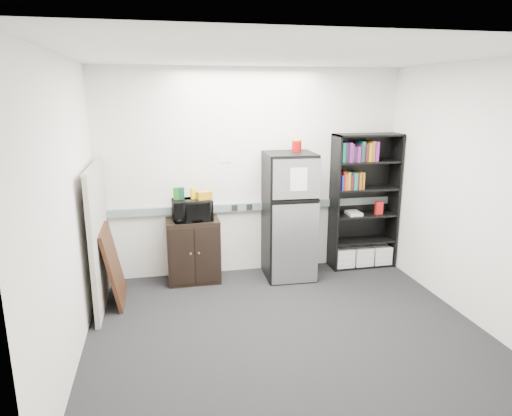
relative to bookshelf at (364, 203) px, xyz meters
The scene contains 18 objects.
floor 2.37m from the bookshelf, 134.33° to the right, with size 4.00×4.00×0.00m, color black.
wall_back 1.60m from the bookshelf, behind, with size 4.00×0.02×2.70m, color white.
wall_right 1.69m from the bookshelf, 73.25° to the right, with size 0.02×3.50×2.70m, color white.
wall_left 3.89m from the bookshelf, 156.08° to the right, with size 0.02×3.50×2.70m, color white.
ceiling 2.83m from the bookshelf, 134.33° to the right, with size 4.00×3.50×0.02m, color white.
electrical_raceway 1.54m from the bookshelf, behind, with size 3.92×0.05×0.10m, color slate.
wall_note 1.99m from the bookshelf, behind, with size 0.14×0.00×0.10m, color white.
bookshelf is the anchor object (origin of this frame).
cubicle_partition 3.46m from the bookshelf, behind, with size 0.06×1.30×1.62m.
cabinet 2.40m from the bookshelf, behind, with size 0.66×0.44×0.82m.
microwave 2.35m from the bookshelf, behind, with size 0.48×0.32×0.26m, color black.
snack_box_a 2.55m from the bookshelf, behind, with size 0.07×0.05×0.15m, color #1C5E1A.
snack_box_b 2.49m from the bookshelf, behind, with size 0.07×0.05×0.15m, color #0B331C.
snack_box_c 2.33m from the bookshelf, behind, with size 0.07×0.05×0.14m, color yellow.
snack_bag 2.21m from the bookshelf, behind, with size 0.18×0.10×0.10m, color #C58213.
refrigerator 1.12m from the bookshelf, behind, with size 0.64×0.67×1.65m.
coffee_can 1.28m from the bookshelf, behind, with size 0.13×0.13×0.17m.
framed_poster 3.36m from the bookshelf, behind, with size 0.21×0.70×0.90m.
Camera 1 is at (-1.19, -4.07, 2.37)m, focal length 32.00 mm.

